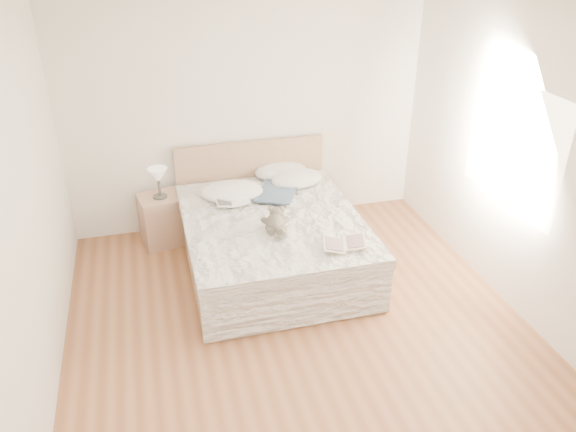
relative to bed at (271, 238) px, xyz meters
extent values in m
cube|color=brown|center=(0.00, -1.19, -0.31)|extent=(4.00, 4.50, 0.00)
cube|color=white|center=(0.00, -1.19, 2.39)|extent=(4.00, 4.50, 0.00)
cube|color=white|center=(0.00, 1.06, 1.04)|extent=(4.00, 0.02, 2.70)
cube|color=white|center=(0.00, -3.44, 1.04)|extent=(4.00, 0.02, 2.70)
cube|color=white|center=(-2.00, -1.19, 1.04)|extent=(0.02, 4.50, 2.70)
cube|color=white|center=(2.00, -1.19, 1.04)|extent=(0.02, 4.50, 2.70)
cube|color=white|center=(1.99, -0.89, 1.14)|extent=(0.02, 1.30, 1.10)
cube|color=tan|center=(0.00, -0.04, -0.21)|extent=(1.68, 2.08, 0.20)
cube|color=white|center=(0.00, -0.04, 0.04)|extent=(1.60, 2.00, 0.30)
cube|color=white|center=(0.00, -0.09, 0.23)|extent=(1.72, 2.05, 0.10)
cube|color=tan|center=(0.00, 1.00, 0.19)|extent=(1.70, 0.06, 1.00)
cube|color=tan|center=(-1.05, 0.75, -0.03)|extent=(0.52, 0.48, 0.56)
cylinder|color=#48443F|center=(-1.04, 0.74, 0.26)|extent=(0.15, 0.15, 0.02)
cylinder|color=#413C37|center=(-1.04, 0.74, 0.38)|extent=(0.03, 0.03, 0.21)
cone|color=white|center=(-1.04, 0.74, 0.51)|extent=(0.25, 0.25, 0.15)
ellipsoid|color=white|center=(-0.30, 0.50, 0.33)|extent=(0.71, 0.54, 0.20)
ellipsoid|color=white|center=(0.34, 0.90, 0.33)|extent=(0.64, 0.47, 0.18)
ellipsoid|color=white|center=(0.45, 0.65, 0.33)|extent=(0.68, 0.55, 0.18)
cube|color=white|center=(-0.33, 0.29, 0.32)|extent=(0.36, 0.26, 0.03)
cube|color=#F9E7C6|center=(0.49, -0.81, 0.32)|extent=(0.47, 0.38, 0.03)
camera|label=1|loc=(-1.11, -4.85, 2.90)|focal=35.00mm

